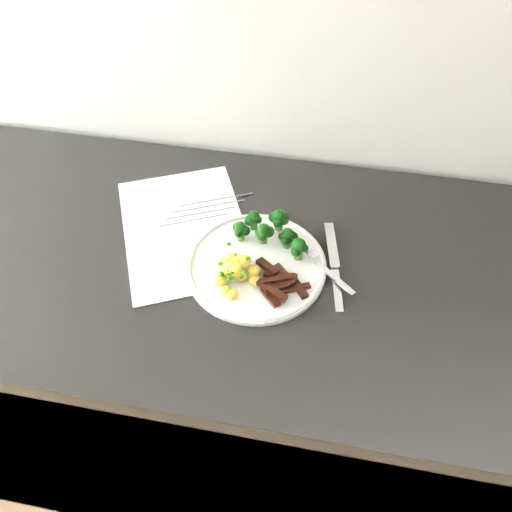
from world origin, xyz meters
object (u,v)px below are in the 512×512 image
(recipe_paper, at_px, (185,228))
(broccoli, at_px, (272,230))
(plate, at_px, (256,265))
(potatoes, at_px, (235,270))
(beef_strips, at_px, (280,282))
(knife, at_px, (335,276))
(fork, at_px, (327,269))
(counter, at_px, (265,383))

(recipe_paper, relative_size, broccoli, 2.72)
(broccoli, bearing_deg, plate, -108.85)
(broccoli, distance_m, potatoes, 0.10)
(beef_strips, relative_size, knife, 0.51)
(fork, bearing_deg, knife, -15.10)
(plate, height_order, fork, fork)
(counter, relative_size, plate, 9.61)
(fork, bearing_deg, beef_strips, -150.71)
(counter, height_order, potatoes, potatoes)
(potatoes, height_order, beef_strips, potatoes)
(counter, xyz_separation_m, broccoli, (-0.00, 0.05, 0.49))
(counter, bearing_deg, plate, -171.23)
(counter, bearing_deg, fork, 0.09)
(recipe_paper, height_order, fork, fork)
(broccoli, relative_size, fork, 1.27)
(counter, xyz_separation_m, fork, (0.10, 0.00, 0.46))
(plate, xyz_separation_m, fork, (0.12, 0.00, 0.01))
(broccoli, bearing_deg, counter, -86.31)
(potatoes, relative_size, knife, 0.50)
(plate, relative_size, beef_strips, 2.47)
(broccoli, xyz_separation_m, knife, (0.12, -0.06, -0.03))
(counter, bearing_deg, knife, -2.04)
(recipe_paper, height_order, plate, plate)
(broccoli, relative_size, potatoes, 1.43)
(plate, distance_m, potatoes, 0.05)
(recipe_paper, height_order, knife, knife)
(broccoli, distance_m, fork, 0.12)
(broccoli, bearing_deg, knife, -25.19)
(broccoli, bearing_deg, recipe_paper, 176.02)
(recipe_paper, height_order, beef_strips, beef_strips)
(plate, xyz_separation_m, broccoli, (0.02, 0.06, 0.03))
(recipe_paper, bearing_deg, broccoli, -3.98)
(recipe_paper, xyz_separation_m, plate, (0.15, -0.07, 0.01))
(fork, height_order, knife, fork)
(potatoes, xyz_separation_m, fork, (0.15, 0.04, -0.01))
(recipe_paper, xyz_separation_m, potatoes, (0.12, -0.10, 0.02))
(potatoes, distance_m, fork, 0.16)
(plate, bearing_deg, broccoli, 71.15)
(plate, height_order, beef_strips, beef_strips)
(potatoes, bearing_deg, beef_strips, -3.08)
(plate, bearing_deg, beef_strips, -38.84)
(knife, bearing_deg, counter, 177.96)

